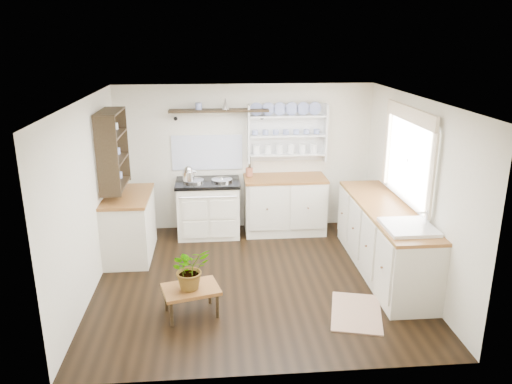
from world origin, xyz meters
TOP-DOWN VIEW (x-y plane):
  - floor at (0.00, 0.00)m, footprint 4.00×3.80m
  - wall_back at (0.00, 1.90)m, footprint 4.00×0.02m
  - wall_right at (2.00, 0.00)m, footprint 0.02×3.80m
  - wall_left at (-2.00, 0.00)m, footprint 0.02×3.80m
  - ceiling at (0.00, 0.00)m, footprint 4.00×3.80m
  - window at (1.95, 0.15)m, footprint 0.08×1.55m
  - aga_cooker at (-0.60, 1.57)m, footprint 0.98×0.68m
  - back_cabinets at (0.60, 1.60)m, footprint 1.27×0.63m
  - right_cabinets at (1.70, 0.10)m, footprint 0.62×2.43m
  - belfast_sink at (1.70, -0.65)m, footprint 0.55×0.60m
  - left_cabinets at (-1.70, 0.90)m, footprint 0.62×1.13m
  - plate_rack at (0.65, 1.86)m, footprint 1.20×0.22m
  - high_shelf at (-0.40, 1.78)m, footprint 1.50×0.29m
  - left_shelving at (-1.84, 0.90)m, footprint 0.28×0.80m
  - kettle at (-0.88, 1.45)m, footprint 0.18×0.18m
  - utensil_crock at (0.05, 1.68)m, footprint 0.11×0.11m
  - center_table at (-0.78, -0.78)m, footprint 0.70×0.57m
  - potted_plant at (-0.78, -0.78)m, footprint 0.55×0.53m
  - floor_rug at (1.07, -0.92)m, footprint 0.75×0.96m

SIDE VIEW (x-z plane):
  - floor at x=0.00m, z-range -0.01..0.01m
  - floor_rug at x=1.07m, z-range 0.00..0.02m
  - center_table at x=-0.78m, z-range 0.12..0.45m
  - aga_cooker at x=-0.60m, z-range -0.01..0.90m
  - right_cabinets at x=1.70m, z-range 0.01..0.91m
  - left_cabinets at x=-1.70m, z-range 0.01..0.91m
  - back_cabinets at x=0.60m, z-range 0.01..0.91m
  - potted_plant at x=-0.78m, z-range 0.33..0.80m
  - belfast_sink at x=1.70m, z-range 0.58..1.03m
  - utensil_crock at x=0.05m, z-range 0.91..1.04m
  - kettle at x=-0.88m, z-range 0.93..1.15m
  - wall_back at x=0.00m, z-range 0.00..2.30m
  - wall_right at x=2.00m, z-range 0.00..2.30m
  - wall_left at x=-2.00m, z-range 0.00..2.30m
  - left_shelving at x=-1.84m, z-range 1.02..2.08m
  - plate_rack at x=0.65m, z-range 1.11..2.01m
  - window at x=1.95m, z-range 0.95..2.17m
  - high_shelf at x=-0.40m, z-range 1.83..1.99m
  - ceiling at x=0.00m, z-range 2.29..2.30m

